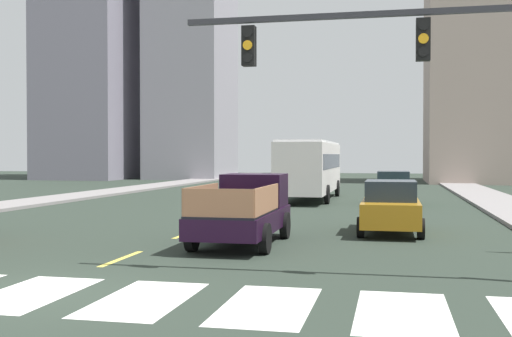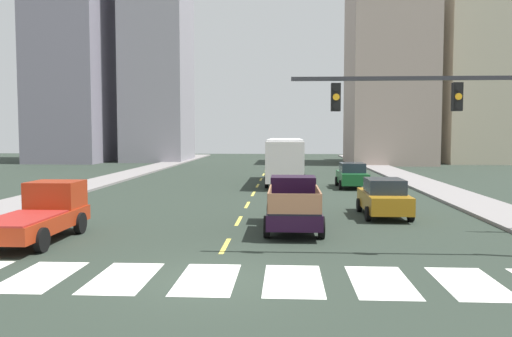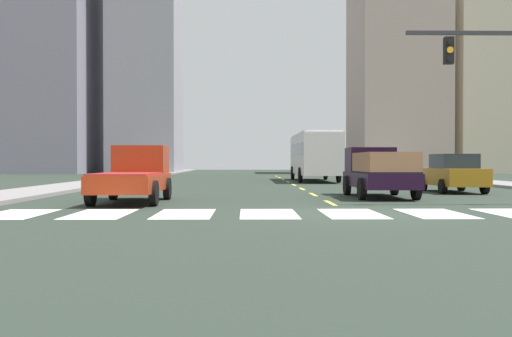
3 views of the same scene
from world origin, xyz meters
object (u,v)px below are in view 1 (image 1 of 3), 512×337
city_bus (310,166)px  traffic_signal_gantry (483,71)px  sedan_mid (391,207)px  sedan_far (393,188)px  pickup_stakebed (245,210)px

city_bus → traffic_signal_gantry: traffic_signal_gantry is taller
sedan_mid → traffic_signal_gantry: 8.76m
city_bus → sedan_far: city_bus is taller
pickup_stakebed → traffic_signal_gantry: 8.25m
pickup_stakebed → sedan_far: bearing=73.8°
pickup_stakebed → city_bus: bearing=90.3°
city_bus → sedan_mid: city_bus is taller
sedan_far → traffic_signal_gantry: traffic_signal_gantry is taller
pickup_stakebed → city_bus: size_ratio=0.48×
city_bus → sedan_far: 5.35m
sedan_far → traffic_signal_gantry: 20.63m
sedan_mid → sedan_far: size_ratio=1.00×
sedan_mid → sedan_far: (0.11, 12.39, 0.00)m
pickup_stakebed → sedan_mid: 5.18m
sedan_far → traffic_signal_gantry: (1.65, -20.29, 3.34)m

